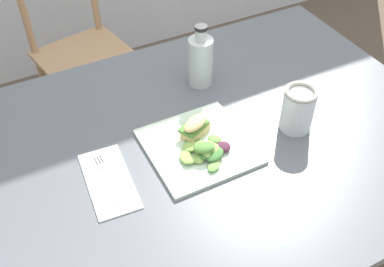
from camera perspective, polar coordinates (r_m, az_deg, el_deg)
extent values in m
cube|color=#51565B|center=(1.31, 2.45, -1.07)|extent=(1.39, 1.03, 0.03)
cube|color=#2D2D33|center=(2.10, 11.29, 4.96)|extent=(0.07, 0.07, 0.71)
cylinder|color=tan|center=(2.15, -13.92, 0.61)|extent=(0.03, 0.03, 0.43)
cylinder|color=tan|center=(2.26, -6.39, 4.28)|extent=(0.03, 0.03, 0.43)
cylinder|color=tan|center=(2.40, -17.71, 4.96)|extent=(0.03, 0.03, 0.43)
cylinder|color=tan|center=(2.50, -10.74, 8.13)|extent=(0.03, 0.03, 0.43)
cube|color=tan|center=(2.19, -13.10, 9.21)|extent=(0.47, 0.47, 0.02)
cylinder|color=tan|center=(2.18, -20.37, 14.20)|extent=(0.03, 0.03, 0.42)
cube|color=beige|center=(1.27, 0.83, -1.61)|extent=(0.28, 0.28, 0.01)
cube|color=#DBB270|center=(1.29, 0.45, 0.26)|extent=(0.10, 0.08, 0.02)
cube|color=#518438|center=(1.28, 0.24, 0.89)|extent=(0.10, 0.08, 0.01)
ellipsoid|color=#DBB270|center=(1.26, 0.46, 1.35)|extent=(0.10, 0.08, 0.02)
ellipsoid|color=#84A84C|center=(1.22, 0.81, -3.12)|extent=(0.04, 0.05, 0.01)
ellipsoid|color=#6B9E47|center=(1.20, 2.82, -4.18)|extent=(0.05, 0.05, 0.01)
ellipsoid|color=#84A84C|center=(1.22, -0.86, -2.88)|extent=(0.05, 0.06, 0.01)
ellipsoid|color=#3D7033|center=(1.22, 2.87, -2.63)|extent=(0.07, 0.06, 0.02)
ellipsoid|color=#518438|center=(1.21, 1.52, -1.75)|extent=(0.07, 0.06, 0.02)
ellipsoid|color=#3D7033|center=(1.22, 2.01, -2.38)|extent=(0.07, 0.06, 0.01)
ellipsoid|color=#84A84C|center=(1.21, -0.34, -3.43)|extent=(0.04, 0.03, 0.01)
ellipsoid|color=#4C2338|center=(1.25, 3.97, -1.67)|extent=(0.05, 0.05, 0.02)
ellipsoid|color=#518438|center=(1.26, 0.30, -1.06)|extent=(0.06, 0.06, 0.01)
ellipsoid|color=#84A84C|center=(1.24, -0.09, -1.60)|extent=(0.05, 0.04, 0.01)
ellipsoid|color=#84A84C|center=(1.22, 1.80, -2.11)|extent=(0.04, 0.06, 0.01)
ellipsoid|color=#6B9E47|center=(1.27, 2.83, -0.75)|extent=(0.05, 0.05, 0.02)
ellipsoid|color=#84A84C|center=(1.23, 2.57, -1.79)|extent=(0.05, 0.05, 0.01)
ellipsoid|color=#84A84C|center=(1.23, 1.54, -1.71)|extent=(0.07, 0.05, 0.01)
ellipsoid|color=#84A84C|center=(1.22, 1.44, -1.78)|extent=(0.04, 0.06, 0.01)
cube|color=white|center=(1.21, -10.36, -5.83)|extent=(0.13, 0.24, 0.00)
cube|color=silver|center=(1.19, -10.01, -6.46)|extent=(0.01, 0.14, 0.00)
cube|color=silver|center=(1.25, -11.50, -3.53)|extent=(0.03, 0.05, 0.00)
cube|color=#38383D|center=(1.25, -11.27, -3.14)|extent=(0.00, 0.03, 0.00)
cube|color=#38383D|center=(1.25, -11.62, -3.26)|extent=(0.00, 0.03, 0.00)
cube|color=#38383D|center=(1.25, -11.96, -3.39)|extent=(0.00, 0.03, 0.00)
cylinder|color=black|center=(1.46, 1.06, 8.18)|extent=(0.07, 0.07, 0.11)
cylinder|color=#B2BCB7|center=(1.45, 1.07, 8.96)|extent=(0.08, 0.08, 0.16)
cylinder|color=#B2BCB7|center=(1.39, 1.13, 12.27)|extent=(0.04, 0.04, 0.04)
cylinder|color=black|center=(1.38, 1.14, 13.12)|extent=(0.04, 0.04, 0.01)
cylinder|color=gold|center=(1.33, 13.00, 2.41)|extent=(0.08, 0.08, 0.10)
cylinder|color=silver|center=(1.32, 13.09, 2.80)|extent=(0.09, 0.09, 0.12)
torus|color=#B7B29E|center=(1.28, 13.56, 5.08)|extent=(0.09, 0.09, 0.01)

